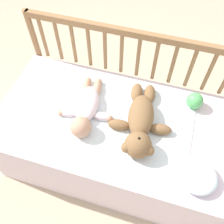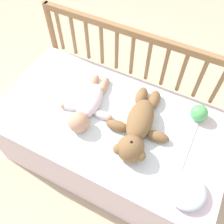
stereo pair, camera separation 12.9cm
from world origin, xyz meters
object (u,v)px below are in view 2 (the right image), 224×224
(baby, at_px, (88,105))
(toy_ball, at_px, (199,113))
(teddy_bear, at_px, (138,127))
(small_pillow, at_px, (186,190))

(baby, relative_size, toy_ball, 4.55)
(teddy_bear, distance_m, toy_ball, 0.34)
(baby, height_order, small_pillow, baby)
(baby, height_order, toy_ball, baby)
(baby, xyz_separation_m, toy_ball, (0.55, 0.21, 0.01))
(teddy_bear, distance_m, baby, 0.30)
(teddy_bear, distance_m, small_pillow, 0.37)
(small_pillow, distance_m, toy_ball, 0.42)
(teddy_bear, relative_size, toy_ball, 5.29)
(baby, bearing_deg, toy_ball, 21.16)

